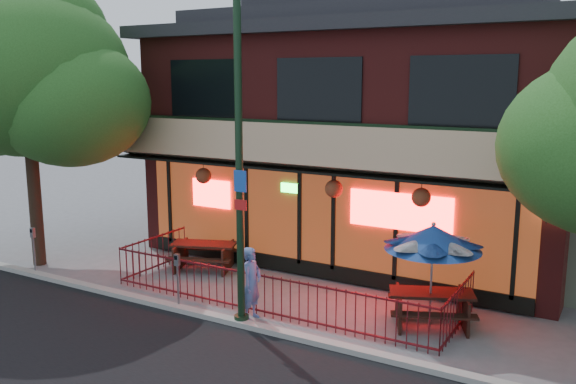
# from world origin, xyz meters

# --- Properties ---
(ground) EXTENTS (80.00, 80.00, 0.00)m
(ground) POSITION_xyz_m (0.00, 0.00, 0.00)
(ground) COLOR gray
(ground) RESTS_ON ground
(curb) EXTENTS (80.00, 0.25, 0.12)m
(curb) POSITION_xyz_m (0.00, -0.50, 0.06)
(curb) COLOR #999993
(curb) RESTS_ON ground
(restaurant_building) EXTENTS (12.96, 9.49, 8.05)m
(restaurant_building) POSITION_xyz_m (0.00, 7.11, 4.13)
(restaurant_building) COLOR maroon
(restaurant_building) RESTS_ON ground
(patio_fence) EXTENTS (8.44, 2.62, 1.00)m
(patio_fence) POSITION_xyz_m (0.00, 0.50, 0.63)
(patio_fence) COLOR #511117
(patio_fence) RESTS_ON ground
(street_light) EXTENTS (0.43, 0.32, 7.00)m
(street_light) POSITION_xyz_m (0.00, -0.40, 3.15)
(street_light) COLOR black
(street_light) RESTS_ON ground
(street_tree_left) EXTENTS (5.60, 5.60, 8.05)m
(street_tree_left) POSITION_xyz_m (-7.46, 0.39, 5.67)
(street_tree_left) COLOR #35221A
(street_tree_left) RESTS_ON ground
(picnic_table_left) EXTENTS (2.14, 1.91, 0.76)m
(picnic_table_left) POSITION_xyz_m (-3.09, 2.29, 0.50)
(picnic_table_left) COLOR #351B13
(picnic_table_left) RESTS_ON ground
(picnic_table_right) EXTENTS (2.18, 1.96, 0.76)m
(picnic_table_right) POSITION_xyz_m (3.60, 1.60, 0.50)
(picnic_table_right) COLOR black
(picnic_table_right) RESTS_ON ground
(patio_umbrella) EXTENTS (2.03, 2.03, 2.32)m
(patio_umbrella) POSITION_xyz_m (3.60, 1.51, 1.98)
(patio_umbrella) COLOR gray
(patio_umbrella) RESTS_ON ground
(pedestrian) EXTENTS (0.41, 0.61, 1.65)m
(pedestrian) POSITION_xyz_m (0.04, -0.05, 0.82)
(pedestrian) COLOR #5C75B8
(pedestrian) RESTS_ON ground
(parking_meter_near) EXTENTS (0.13, 0.12, 1.32)m
(parking_meter_near) POSITION_xyz_m (-1.76, -0.40, 0.90)
(parking_meter_near) COLOR gray
(parking_meter_near) RESTS_ON ground
(parking_meter_far) EXTENTS (0.12, 0.11, 1.32)m
(parking_meter_far) POSITION_xyz_m (-6.78, -0.40, 0.89)
(parking_meter_far) COLOR gray
(parking_meter_far) RESTS_ON ground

